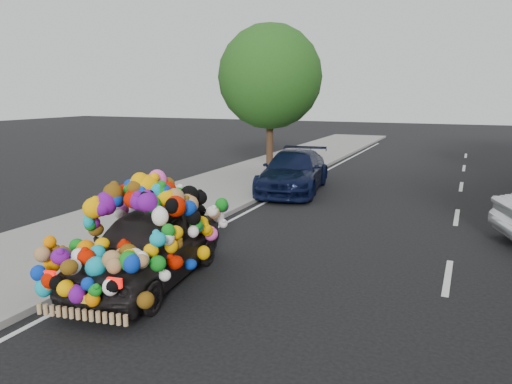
# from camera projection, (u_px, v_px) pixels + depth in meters

# --- Properties ---
(ground) EXTENTS (100.00, 100.00, 0.00)m
(ground) POSITION_uv_depth(u_px,v_px,m) (269.00, 253.00, 10.73)
(ground) COLOR black
(ground) RESTS_ON ground
(sidewalk) EXTENTS (4.00, 60.00, 0.12)m
(sidewalk) POSITION_uv_depth(u_px,v_px,m) (109.00, 229.00, 12.39)
(sidewalk) COLOR gray
(sidewalk) RESTS_ON ground
(kerb) EXTENTS (0.15, 60.00, 0.13)m
(kerb) POSITION_uv_depth(u_px,v_px,m) (176.00, 238.00, 11.63)
(kerb) COLOR gray
(kerb) RESTS_ON ground
(lane_markings) EXTENTS (6.00, 50.00, 0.01)m
(lane_markings) POSITION_uv_depth(u_px,v_px,m) (448.00, 277.00, 9.33)
(lane_markings) COLOR silver
(lane_markings) RESTS_ON ground
(tree_near_sidewalk) EXTENTS (4.20, 4.20, 6.13)m
(tree_near_sidewalk) POSITION_uv_depth(u_px,v_px,m) (270.00, 77.00, 19.98)
(tree_near_sidewalk) COLOR #332114
(tree_near_sidewalk) RESTS_ON ground
(plush_art_car) EXTENTS (2.48, 4.37, 2.00)m
(plush_art_car) POSITION_uv_depth(u_px,v_px,m) (147.00, 228.00, 8.96)
(plush_art_car) COLOR black
(plush_art_car) RESTS_ON ground
(navy_sedan) EXTENTS (2.61, 5.05, 1.40)m
(navy_sedan) POSITION_uv_depth(u_px,v_px,m) (294.00, 171.00, 17.38)
(navy_sedan) COLOR black
(navy_sedan) RESTS_ON ground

